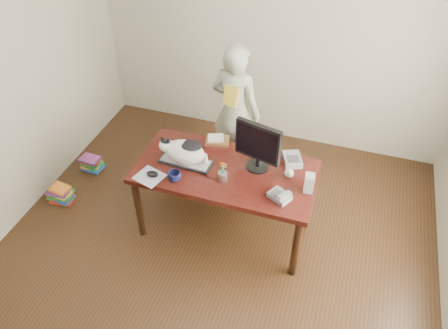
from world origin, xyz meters
TOP-DOWN VIEW (x-y plane):
  - room at (0.00, 0.00)m, footprint 4.50×4.50m
  - desk at (0.00, 0.68)m, footprint 1.60×0.80m
  - keyboard at (-0.37, 0.57)m, footprint 0.48×0.20m
  - cat at (-0.38, 0.57)m, footprint 0.47×0.24m
  - monitor at (0.25, 0.70)m, footprint 0.42×0.25m
  - pen_cup at (0.02, 0.46)m, footprint 0.10×0.10m
  - mousepad at (-0.60, 0.30)m, footprint 0.28×0.26m
  - mouse at (-0.58, 0.32)m, footprint 0.12×0.09m
  - coffee_mug at (-0.37, 0.33)m, footprint 0.15×0.15m
  - phone at (0.53, 0.40)m, footprint 0.22×0.20m
  - speaker at (0.74, 0.56)m, footprint 0.09×0.10m
  - baseball at (0.55, 0.68)m, footprint 0.08×0.08m
  - book_stack at (-0.19, 0.91)m, footprint 0.27×0.23m
  - calculator at (0.54, 0.89)m, footprint 0.22×0.25m
  - person at (-0.18, 1.48)m, footprint 0.62×0.47m
  - held_book at (-0.18, 1.31)m, footprint 0.16×0.11m
  - book_pile_a at (-1.75, 0.40)m, footprint 0.27×0.22m
  - book_pile_b at (-1.72, 0.95)m, footprint 0.26×0.20m

SIDE VIEW (x-z plane):
  - book_pile_b at x=-1.72m, z-range 0.00..0.15m
  - book_pile_a at x=-1.75m, z-range 0.00..0.18m
  - desk at x=0.00m, z-range 0.23..0.98m
  - mousepad at x=-0.60m, z-range 0.75..0.76m
  - person at x=-0.18m, z-range 0.00..1.52m
  - keyboard at x=-0.37m, z-range 0.75..0.78m
  - mouse at x=-0.58m, z-range 0.75..0.79m
  - phone at x=0.53m, z-range 0.74..0.82m
  - calculator at x=0.54m, z-range 0.75..0.81m
  - book_stack at x=-0.19m, z-range 0.74..0.83m
  - baseball at x=0.55m, z-range 0.75..0.83m
  - coffee_mug at x=-0.37m, z-range 0.75..0.84m
  - pen_cup at x=0.02m, z-range 0.70..0.91m
  - speaker at x=0.74m, z-range 0.75..0.93m
  - cat at x=-0.38m, z-range 0.75..1.02m
  - monitor at x=0.25m, z-range 0.78..1.25m
  - held_book at x=-0.18m, z-range 0.95..1.15m
  - room at x=0.00m, z-range -0.90..3.60m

